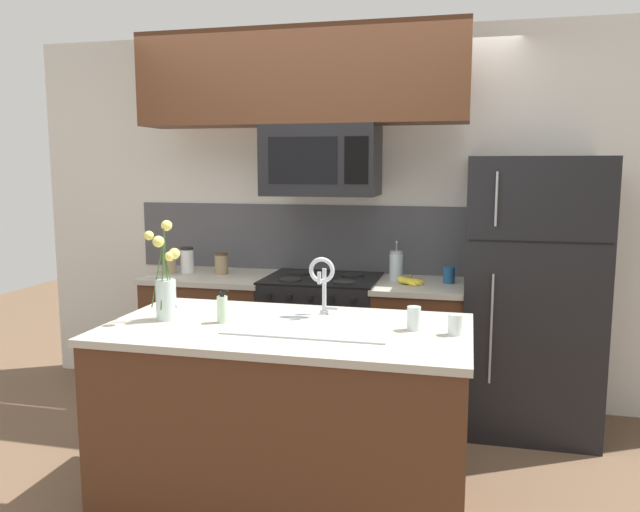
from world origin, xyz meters
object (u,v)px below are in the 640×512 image
microwave (321,161)px  spare_glass (455,325)px  refrigerator (530,295)px  flower_vase (166,289)px  banana_bunch (410,281)px  storage_jar_short (221,263)px  storage_jar_tall (169,263)px  french_press (396,266)px  dish_soap_bottle (222,309)px  storage_jar_medium (187,260)px  coffee_tin (449,275)px  drinking_glass (414,318)px  stove_range (322,343)px

microwave → spare_glass: size_ratio=7.89×
microwave → refrigerator: (1.34, 0.04, -0.84)m
spare_glass → flower_vase: size_ratio=0.19×
microwave → banana_bunch: (0.60, -0.04, -0.77)m
microwave → storage_jar_short: microwave is taller
storage_jar_tall → spare_glass: bearing=-30.7°
storage_jar_tall → french_press: size_ratio=0.53×
storage_jar_tall → dish_soap_bottle: dish_soap_bottle is taller
refrigerator → storage_jar_tall: (-2.45, -0.05, 0.12)m
refrigerator → storage_jar_medium: bearing=179.9°
storage_jar_tall → coffee_tin: size_ratio=1.30×
microwave → storage_jar_tall: (-1.11, -0.01, -0.72)m
drinking_glass → storage_jar_short: bearing=140.0°
storage_jar_tall → banana_bunch: bearing=-0.9°
refrigerator → banana_bunch: (-0.75, -0.08, 0.07)m
french_press → flower_vase: size_ratio=0.55×
microwave → coffee_tin: bearing=4.9°
microwave → french_press: (0.49, 0.08, -0.69)m
storage_jar_short → drinking_glass: bearing=-40.0°
storage_jar_medium → french_press: 1.49m
refrigerator → flower_vase: (-1.83, -1.30, 0.20)m
stove_range → microwave: microwave is taller
stove_range → drinking_glass: size_ratio=8.37×
flower_vase → storage_jar_tall: bearing=116.5°
storage_jar_medium → storage_jar_short: size_ratio=1.24×
storage_jar_medium → storage_jar_short: bearing=2.9°
microwave → flower_vase: (-0.49, -1.26, -0.64)m
french_press → drinking_glass: size_ratio=2.40×
flower_vase → dish_soap_bottle: bearing=2.5°
refrigerator → storage_jar_short: (-2.09, 0.02, 0.12)m
stove_range → storage_jar_medium: storage_jar_medium is taller
dish_soap_bottle → flower_vase: size_ratio=0.34×
french_press → dish_soap_bottle: size_ratio=1.62×
microwave → storage_jar_medium: 1.22m
banana_bunch → dish_soap_bottle: size_ratio=1.15×
microwave → storage_jar_short: 1.03m
dish_soap_bottle → coffee_tin: bearing=51.8°
storage_jar_medium → spare_glass: size_ratio=1.95×
storage_jar_short → banana_bunch: (1.34, -0.10, -0.05)m
storage_jar_tall → coffee_tin: 1.95m
storage_jar_tall → flower_vase: size_ratio=0.29×
microwave → dish_soap_bottle: 1.45m
coffee_tin → spare_glass: (0.07, -1.28, -0.01)m
dish_soap_bottle → spare_glass: bearing=1.8°
storage_jar_short → drinking_glass: storage_jar_short is taller
banana_bunch → stove_range: bearing=174.3°
banana_bunch → refrigerator: bearing=6.1°
storage_jar_short → drinking_glass: 1.91m
storage_jar_medium → dish_soap_bottle: (0.80, -1.29, -0.02)m
coffee_tin → flower_vase: flower_vase is taller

